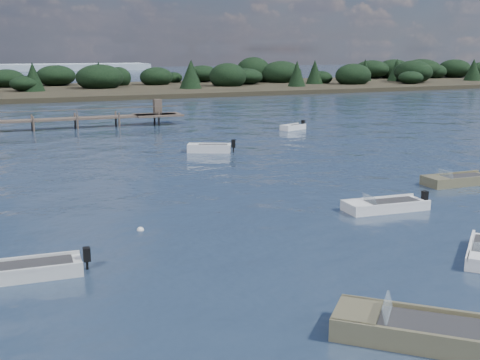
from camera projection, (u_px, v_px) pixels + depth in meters
name	position (u px, v px, depth m)	size (l,w,h in m)	color
ground	(100.00, 115.00, 74.63)	(400.00, 400.00, 0.00)	#162234
tender_far_grey_b	(293.00, 128.00, 60.90)	(3.19, 2.06, 1.08)	silver
tender_far_white	(209.00, 150.00, 47.62)	(3.76, 2.70, 1.30)	silver
dinghy_near_olive	(427.00, 335.00, 16.76)	(5.10, 4.97, 1.37)	#6A6447
dinghy_mid_grey	(26.00, 273.00, 21.54)	(4.27, 1.72, 1.07)	#A6ABAD
dinghy_mid_white_b	(458.00, 182.00, 36.31)	(4.77, 1.85, 1.18)	#6A6447
dinghy_mid_white_a	(385.00, 207.00, 30.48)	(4.66, 1.94, 1.08)	silver
buoy_c	(140.00, 230.00, 27.08)	(0.32, 0.32, 0.32)	silver
far_headland	(188.00, 80.00, 119.78)	(190.00, 40.00, 5.80)	black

